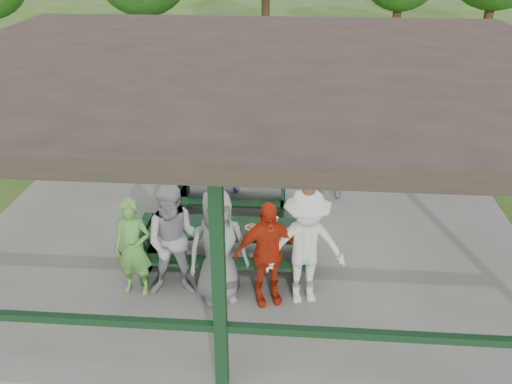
# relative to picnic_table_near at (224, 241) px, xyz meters

# --- Properties ---
(ground) EXTENTS (90.00, 90.00, 0.00)m
(ground) POSITION_rel_picnic_table_near_xyz_m (0.31, 1.20, -0.58)
(ground) COLOR #244B17
(ground) RESTS_ON ground
(concrete_slab) EXTENTS (10.00, 8.00, 0.10)m
(concrete_slab) POSITION_rel_picnic_table_near_xyz_m (0.31, 1.20, -0.53)
(concrete_slab) COLOR slate
(concrete_slab) RESTS_ON ground
(pavilion_structure) EXTENTS (10.60, 8.60, 3.24)m
(pavilion_structure) POSITION_rel_picnic_table_near_xyz_m (0.31, 1.20, 2.59)
(pavilion_structure) COLOR black
(pavilion_structure) RESTS_ON concrete_slab
(picnic_table_near) EXTENTS (2.83, 1.39, 0.75)m
(picnic_table_near) POSITION_rel_picnic_table_near_xyz_m (0.00, 0.00, 0.00)
(picnic_table_near) COLOR black
(picnic_table_near) RESTS_ON concrete_slab
(picnic_table_far) EXTENTS (2.40, 1.39, 0.75)m
(picnic_table_far) POSITION_rel_picnic_table_near_xyz_m (-0.11, 2.00, -0.01)
(picnic_table_far) COLOR black
(picnic_table_far) RESTS_ON concrete_slab
(table_setting) EXTENTS (2.40, 0.45, 0.10)m
(table_setting) POSITION_rel_picnic_table_near_xyz_m (0.18, 0.01, 0.30)
(table_setting) COLOR white
(table_setting) RESTS_ON picnic_table_near
(contestant_green) EXTENTS (0.62, 0.44, 1.60)m
(contestant_green) POSITION_rel_picnic_table_near_xyz_m (-1.27, -0.81, 0.32)
(contestant_green) COLOR #579F3F
(contestant_green) RESTS_ON concrete_slab
(contestant_grey_left) EXTENTS (0.97, 0.80, 1.86)m
(contestant_grey_left) POSITION_rel_picnic_table_near_xyz_m (-0.62, -0.81, 0.45)
(contestant_grey_left) COLOR #98989A
(contestant_grey_left) RESTS_ON concrete_slab
(contestant_grey_mid) EXTENTS (1.03, 0.84, 1.82)m
(contestant_grey_mid) POSITION_rel_picnic_table_near_xyz_m (0.04, -0.87, 0.43)
(contestant_grey_mid) COLOR gray
(contestant_grey_mid) RESTS_ON concrete_slab
(contestant_red) EXTENTS (1.06, 0.69, 1.68)m
(contestant_red) POSITION_rel_picnic_table_near_xyz_m (0.76, -0.88, 0.36)
(contestant_red) COLOR red
(contestant_red) RESTS_ON concrete_slab
(contestant_white_fedora) EXTENTS (1.31, 0.92, 1.91)m
(contestant_white_fedora) POSITION_rel_picnic_table_near_xyz_m (1.33, -0.81, 0.45)
(contestant_white_fedora) COLOR silver
(contestant_white_fedora) RESTS_ON concrete_slab
(spectator_lblue) EXTENTS (1.44, 0.74, 1.48)m
(spectator_lblue) POSITION_rel_picnic_table_near_xyz_m (-0.31, 2.81, 0.26)
(spectator_lblue) COLOR #96B5E8
(spectator_lblue) RESTS_ON concrete_slab
(spectator_blue) EXTENTS (0.72, 0.54, 1.77)m
(spectator_blue) POSITION_rel_picnic_table_near_xyz_m (-1.51, 3.28, 0.40)
(spectator_blue) COLOR #384A93
(spectator_blue) RESTS_ON concrete_slab
(spectator_grey) EXTENTS (0.93, 0.81, 1.65)m
(spectator_grey) POSITION_rel_picnic_table_near_xyz_m (1.73, 2.72, 0.35)
(spectator_grey) COLOR #9A9B9D
(spectator_grey) RESTS_ON concrete_slab
(pickup_truck) EXTENTS (6.14, 3.09, 1.67)m
(pickup_truck) POSITION_rel_picnic_table_near_xyz_m (2.72, 9.98, 0.25)
(pickup_truck) COLOR silver
(pickup_truck) RESTS_ON ground
(farm_trailer) EXTENTS (4.23, 2.66, 1.48)m
(farm_trailer) POSITION_rel_picnic_table_near_xyz_m (-1.16, 9.67, 0.15)
(farm_trailer) COLOR navy
(farm_trailer) RESTS_ON ground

